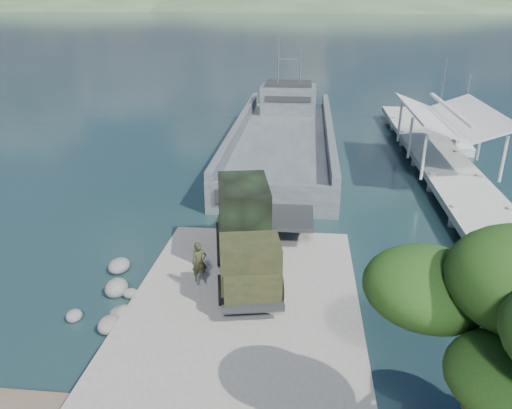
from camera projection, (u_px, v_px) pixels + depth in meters
The scene contains 10 objects.
ground at pixel (245, 310), 22.05m from camera, with size 1400.00×1400.00×0.00m, color #163637.
boat_ramp at pixel (242, 319), 21.04m from camera, with size 10.00×18.00×0.50m, color gray.
shoreline_rocks at pixel (113, 296), 23.10m from camera, with size 3.20×5.60×0.90m, color #555553, non-canonical shape.
distant_headlands at pixel (356, 11), 531.81m from camera, with size 1000.00×240.00×48.00m, color #354F31, non-canonical shape.
pier at pixel (447, 159), 37.46m from camera, with size 6.40×44.00×6.10m.
landing_craft at pixel (283, 145), 43.95m from camera, with size 8.47×33.24×9.86m.
military_truck at pixel (245, 232), 23.79m from camera, with size 4.09×8.73×3.90m.
soldier at pixel (200, 270), 22.46m from camera, with size 0.69×0.45×1.89m, color black.
sailboat_near at pixel (460, 145), 45.51m from camera, with size 2.15×5.77×6.87m.
sailboat_far at pixel (439, 115), 56.88m from camera, with size 2.05×5.74×6.86m.
Camera 1 is at (2.39, -18.42, 12.78)m, focal length 35.00 mm.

